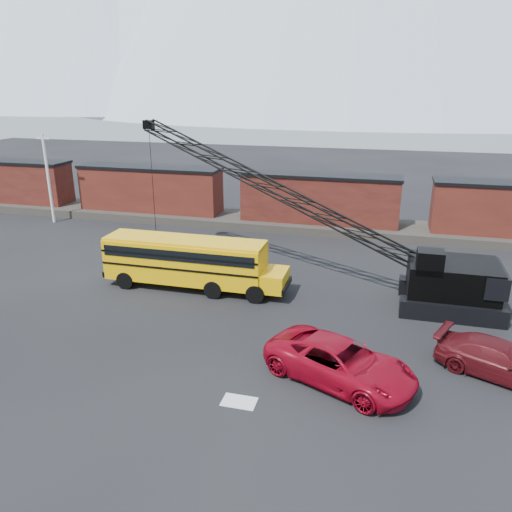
{
  "coord_description": "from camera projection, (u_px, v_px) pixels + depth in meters",
  "views": [
    {
      "loc": [
        5.55,
        -20.37,
        12.24
      ],
      "look_at": [
        -1.24,
        5.22,
        3.0
      ],
      "focal_mm": 35.0,
      "sensor_mm": 36.0,
      "label": 1
    }
  ],
  "objects": [
    {
      "name": "school_bus",
      "position": [
        190.0,
        261.0,
        30.82
      ],
      "size": [
        11.65,
        2.65,
        3.19
      ],
      "color": "#E9A904",
      "rests_on": "ground"
    },
    {
      "name": "maroon_suv",
      "position": [
        500.0,
        360.0,
        21.75
      ],
      "size": [
        5.86,
        4.16,
        1.58
      ],
      "primitive_type": "imported",
      "rotation": [
        0.0,
        0.0,
        1.17
      ],
      "color": "#4F0E13",
      "rests_on": "ground"
    },
    {
      "name": "red_pickup",
      "position": [
        340.0,
        362.0,
        21.33
      ],
      "size": [
        7.26,
        5.46,
        1.83
      ],
      "primitive_type": "imported",
      "rotation": [
        0.0,
        0.0,
        1.15
      ],
      "color": "maroon",
      "rests_on": "ground"
    },
    {
      "name": "boxcar_west_near",
      "position": [
        151.0,
        189.0,
        47.01
      ],
      "size": [
        13.7,
        3.1,
        4.17
      ],
      "color": "#421912",
      "rests_on": "gravel_berm"
    },
    {
      "name": "snow_patch",
      "position": [
        239.0,
        402.0,
        20.19
      ],
      "size": [
        1.4,
        0.9,
        0.02
      ],
      "primitive_type": "cube",
      "color": "silver",
      "rests_on": "ground"
    },
    {
      "name": "crawler_crane",
      "position": [
        277.0,
        191.0,
        31.45
      ],
      "size": [
        23.69,
        7.37,
        9.95
      ],
      "color": "black",
      "rests_on": "ground"
    },
    {
      "name": "boxcar_mid",
      "position": [
        320.0,
        198.0,
        43.14
      ],
      "size": [
        13.7,
        3.1,
        4.17
      ],
      "color": "#582018",
      "rests_on": "gravel_berm"
    },
    {
      "name": "gravel_berm",
      "position": [
        318.0,
        225.0,
        43.93
      ],
      "size": [
        120.0,
        5.0,
        0.7
      ],
      "primitive_type": "cube",
      "color": "#403B35",
      "rests_on": "ground"
    },
    {
      "name": "ground",
      "position": [
        253.0,
        352.0,
        23.97
      ],
      "size": [
        160.0,
        160.0,
        0.0
      ],
      "primitive_type": "plane",
      "color": "black",
      "rests_on": "ground"
    },
    {
      "name": "boxcar_west_far",
      "position": [
        7.0,
        180.0,
        50.89
      ],
      "size": [
        13.7,
        3.1,
        4.17
      ],
      "color": "#582018",
      "rests_on": "gravel_berm"
    },
    {
      "name": "utility_pole",
      "position": [
        48.0,
        177.0,
        44.84
      ],
      "size": [
        1.4,
        0.24,
        8.0
      ],
      "color": "silver",
      "rests_on": "ground"
    }
  ]
}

